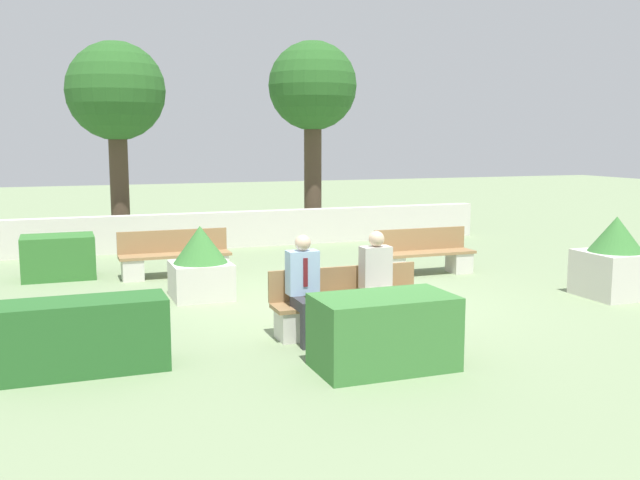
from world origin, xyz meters
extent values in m
plane|color=gray|center=(0.00, 0.00, 0.00)|extent=(60.00, 60.00, 0.00)
cube|color=beige|center=(0.00, 6.05, 0.40)|extent=(11.87, 0.30, 0.81)
cube|color=#937047|center=(-0.52, -1.59, 0.40)|extent=(2.01, 0.44, 0.05)
cube|color=#937047|center=(-0.52, -1.35, 0.62)|extent=(2.01, 0.04, 0.40)
cube|color=beige|center=(-1.29, -1.59, 0.19)|extent=(0.36, 0.40, 0.37)
cube|color=beige|center=(0.26, -1.59, 0.19)|extent=(0.36, 0.40, 0.37)
cube|color=#937047|center=(2.29, 1.57, 0.40)|extent=(1.84, 0.44, 0.05)
cube|color=#937047|center=(2.29, 1.81, 0.62)|extent=(1.84, 0.04, 0.40)
cube|color=beige|center=(1.60, 1.57, 0.19)|extent=(0.36, 0.40, 0.37)
cube|color=beige|center=(2.98, 1.57, 0.19)|extent=(0.36, 0.40, 0.37)
cube|color=#937047|center=(-2.00, 2.91, 0.40)|extent=(1.96, 0.44, 0.05)
cube|color=#937047|center=(-2.00, 3.15, 0.62)|extent=(1.96, 0.04, 0.40)
cube|color=beige|center=(-2.75, 2.91, 0.19)|extent=(0.36, 0.40, 0.37)
cube|color=beige|center=(-1.25, 2.91, 0.19)|extent=(0.36, 0.40, 0.37)
cube|color=#333338|center=(-1.25, -1.80, 0.49)|extent=(0.14, 0.46, 0.13)
cube|color=#333338|center=(-1.05, -1.80, 0.49)|extent=(0.14, 0.46, 0.13)
cube|color=#333338|center=(-1.27, -2.03, 0.28)|extent=(0.11, 0.11, 0.55)
cube|color=#333338|center=(-1.03, -2.03, 0.28)|extent=(0.11, 0.11, 0.55)
cube|color=#9EBCE0|center=(-1.15, -1.56, 0.82)|extent=(0.38, 0.22, 0.54)
sphere|color=beige|center=(-1.15, -1.58, 1.19)|extent=(0.20, 0.20, 0.20)
cube|color=maroon|center=(-1.15, -1.68, 0.84)|extent=(0.06, 0.01, 0.35)
cube|color=#B2A893|center=(-0.27, -1.80, 0.49)|extent=(0.14, 0.46, 0.13)
cube|color=#B2A893|center=(-0.07, -1.80, 0.49)|extent=(0.14, 0.46, 0.13)
cube|color=#B2A893|center=(-0.29, -2.03, 0.28)|extent=(0.11, 0.11, 0.55)
cube|color=#B2A893|center=(-0.05, -2.03, 0.28)|extent=(0.11, 0.11, 0.55)
cube|color=beige|center=(-0.17, -1.56, 0.82)|extent=(0.38, 0.22, 0.54)
sphere|color=beige|center=(-0.17, -1.58, 1.19)|extent=(0.20, 0.20, 0.20)
cube|color=#286028|center=(-3.73, -1.99, 0.39)|extent=(1.72, 0.63, 0.77)
cube|color=#3D7A38|center=(-0.72, -2.98, 0.40)|extent=(1.48, 0.84, 0.79)
cube|color=#33702D|center=(-3.95, 3.55, 0.38)|extent=(1.23, 0.87, 0.76)
cube|color=beige|center=(-1.90, 1.09, 0.28)|extent=(0.90, 0.90, 0.56)
cone|color=#387533|center=(-1.90, 1.09, 0.84)|extent=(0.83, 0.83, 0.57)
cube|color=beige|center=(4.16, -1.04, 0.36)|extent=(0.97, 0.97, 0.71)
cone|color=#387533|center=(4.16, -1.04, 0.99)|extent=(0.83, 0.83, 0.55)
cylinder|color=#473828|center=(-2.56, 7.19, 1.45)|extent=(0.42, 0.42, 2.90)
sphere|color=#285B23|center=(-2.56, 7.19, 3.51)|extent=(2.21, 2.21, 2.21)
cylinder|color=#473828|center=(2.13, 7.19, 1.57)|extent=(0.44, 0.44, 3.14)
sphere|color=#285B23|center=(2.13, 7.19, 3.75)|extent=(2.18, 2.18, 2.18)
camera|label=1|loc=(-3.93, -9.67, 2.44)|focal=40.00mm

